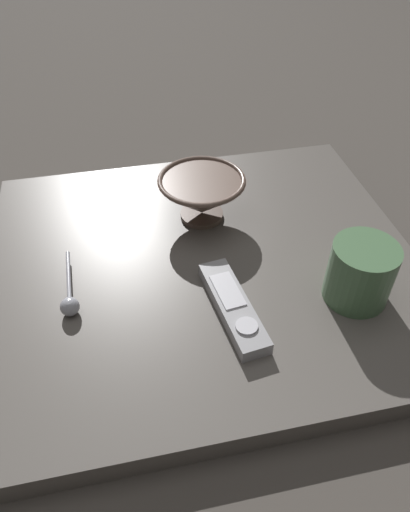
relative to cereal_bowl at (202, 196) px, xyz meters
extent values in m
plane|color=#47423D|center=(-0.11, 0.02, -0.08)|extent=(6.00, 6.00, 0.00)
cube|color=#5B5651|center=(-0.11, 0.02, -0.06)|extent=(0.58, 0.65, 0.04)
cylinder|color=brown|center=(0.00, 0.00, -0.04)|extent=(0.07, 0.07, 0.01)
cone|color=brown|center=(0.00, 0.00, 0.00)|extent=(0.14, 0.14, 0.07)
torus|color=brown|center=(0.00, 0.00, 0.03)|extent=(0.14, 0.14, 0.01)
cylinder|color=#4C724C|center=(-0.22, -0.18, 0.00)|extent=(0.09, 0.09, 0.09)
cylinder|color=#A3A5B2|center=(-0.11, 0.22, -0.03)|extent=(0.10, 0.01, 0.01)
sphere|color=#A3A5B2|center=(-0.17, 0.22, -0.03)|extent=(0.03, 0.03, 0.03)
cube|color=#9E9EA3|center=(-0.22, 0.00, -0.03)|extent=(0.17, 0.06, 0.02)
cylinder|color=silver|center=(-0.26, 0.00, -0.02)|extent=(0.03, 0.03, 0.00)
cube|color=silver|center=(-0.20, 0.00, -0.02)|extent=(0.07, 0.04, 0.00)
camera|label=1|loc=(-0.63, 0.13, 0.47)|focal=33.69mm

